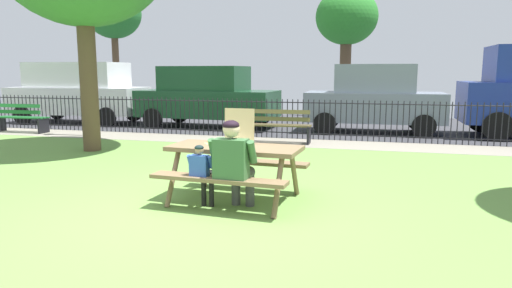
% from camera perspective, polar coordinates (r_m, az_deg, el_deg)
% --- Properties ---
extents(ground, '(28.00, 10.81, 0.02)m').
position_cam_1_polar(ground, '(7.14, -3.39, -5.50)').
color(ground, '#689443').
extents(cobblestone_walkway, '(28.00, 1.40, 0.01)m').
position_cam_1_polar(cobblestone_walkway, '(11.61, 3.91, 0.18)').
color(cobblestone_walkway, gray).
extents(street_asphalt, '(28.00, 6.78, 0.01)m').
position_cam_1_polar(street_asphalt, '(15.61, 6.79, 2.41)').
color(street_asphalt, '#38383D').
extents(picnic_table_foreground, '(1.90, 1.60, 0.79)m').
position_cam_1_polar(picnic_table_foreground, '(6.29, -2.65, -1.81)').
color(picnic_table_foreground, olive).
rests_on(picnic_table_foreground, ground).
extents(pizza_box_open, '(0.48, 0.50, 0.50)m').
position_cam_1_polar(pizza_box_open, '(6.32, -2.55, 0.92)').
color(pizza_box_open, tan).
rests_on(pizza_box_open, picnic_table_foreground).
extents(pizza_slice_on_table, '(0.16, 0.21, 0.02)m').
position_cam_1_polar(pizza_slice_on_table, '(6.56, -5.61, 0.20)').
color(pizza_slice_on_table, '#EEE06C').
rests_on(pizza_slice_on_table, picnic_table_foreground).
extents(adult_at_table, '(0.62, 0.61, 1.19)m').
position_cam_1_polar(adult_at_table, '(5.76, -2.77, -2.22)').
color(adult_at_table, '#454545').
rests_on(adult_at_table, ground).
extents(child_at_table, '(0.35, 0.34, 0.86)m').
position_cam_1_polar(child_at_table, '(5.93, -6.77, -3.29)').
color(child_at_table, black).
rests_on(child_at_table, ground).
extents(iron_fence_streetside, '(23.48, 0.03, 1.05)m').
position_cam_1_polar(iron_fence_streetside, '(12.22, 4.57, 3.17)').
color(iron_fence_streetside, black).
rests_on(iron_fence_streetside, ground).
extents(park_bench_left, '(1.60, 0.48, 0.85)m').
position_cam_1_polar(park_bench_left, '(15.10, -27.30, 2.85)').
color(park_bench_left, '#1F692E').
rests_on(park_bench_left, ground).
extents(park_bench_center, '(1.61, 0.50, 0.85)m').
position_cam_1_polar(park_bench_center, '(11.46, 2.84, 2.19)').
color(park_bench_center, brown).
rests_on(park_bench_center, ground).
extents(lamp_post_walkway, '(0.28, 0.28, 4.06)m').
position_cam_1_polar(lamp_post_walkway, '(13.49, -20.35, 11.46)').
color(lamp_post_walkway, '#2D382D').
rests_on(lamp_post_walkway, ground).
extents(parked_car_far_left, '(4.68, 2.11, 2.08)m').
position_cam_1_polar(parked_car_far_left, '(17.05, -21.24, 6.14)').
color(parked_car_far_left, silver).
rests_on(parked_car_far_left, ground).
extents(parked_car_left, '(4.49, 2.09, 1.94)m').
position_cam_1_polar(parked_car_left, '(14.78, -6.14, 5.99)').
color(parked_car_left, '#1A4629').
rests_on(parked_car_left, ground).
extents(parked_car_center, '(3.93, 1.88, 1.98)m').
position_cam_1_polar(parked_car_center, '(13.80, 14.49, 5.56)').
color(parked_car_center, slate).
rests_on(parked_car_center, ground).
extents(far_tree_left, '(2.58, 2.58, 5.64)m').
position_cam_1_polar(far_tree_left, '(23.37, -17.32, 15.12)').
color(far_tree_left, brown).
rests_on(far_tree_left, ground).
extents(far_tree_midleft, '(2.55, 2.55, 5.16)m').
position_cam_1_polar(far_tree_midleft, '(19.91, 11.23, 15.01)').
color(far_tree_midleft, brown).
rests_on(far_tree_midleft, ground).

